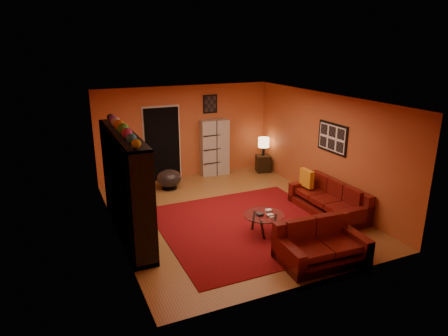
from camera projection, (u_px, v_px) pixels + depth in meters
name	position (u px, v px, depth m)	size (l,w,h in m)	color
floor	(230.00, 214.00, 9.05)	(6.00, 6.00, 0.00)	brown
ceiling	(231.00, 99.00, 8.26)	(6.00, 6.00, 0.00)	white
wall_back	(186.00, 132.00, 11.27)	(6.00, 6.00, 0.00)	#B85328
wall_front	(314.00, 210.00, 6.05)	(6.00, 6.00, 0.00)	#B85328
wall_left	(113.00, 174.00, 7.68)	(6.00, 6.00, 0.00)	#B85328
wall_right	(324.00, 147.00, 9.63)	(6.00, 6.00, 0.00)	#B85328
rug	(248.00, 225.00, 8.48)	(3.60, 3.60, 0.01)	#5E0A0F
doorway	(162.00, 144.00, 11.04)	(0.95, 0.10, 2.04)	black
wall_art_right	(332.00, 138.00, 9.27)	(0.03, 1.00, 0.70)	black
wall_art_back	(210.00, 104.00, 11.32)	(0.42, 0.03, 0.52)	black
entertainment_unit	(126.00, 185.00, 7.85)	(0.45, 3.00, 2.10)	black
tv	(129.00, 187.00, 7.85)	(0.13, 0.97, 0.56)	black
sofa	(331.00, 201.00, 9.07)	(0.82, 1.99, 0.85)	#4E0C0A
loveseat	(319.00, 245.00, 7.11)	(1.57, 0.99, 0.85)	#4E0C0A
throw_pillow	(307.00, 178.00, 9.50)	(0.12, 0.42, 0.42)	orange
coffee_table	(264.00, 217.00, 8.04)	(0.82, 0.82, 0.41)	silver
storage_cabinet	(214.00, 147.00, 11.55)	(0.81, 0.36, 1.62)	#B0ADA3
bowl_chair	(169.00, 179.00, 10.53)	(0.64, 0.64, 0.53)	black
side_table	(263.00, 163.00, 11.96)	(0.40, 0.40, 0.50)	black
table_lamp	(264.00, 143.00, 11.77)	(0.33, 0.33, 0.54)	black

